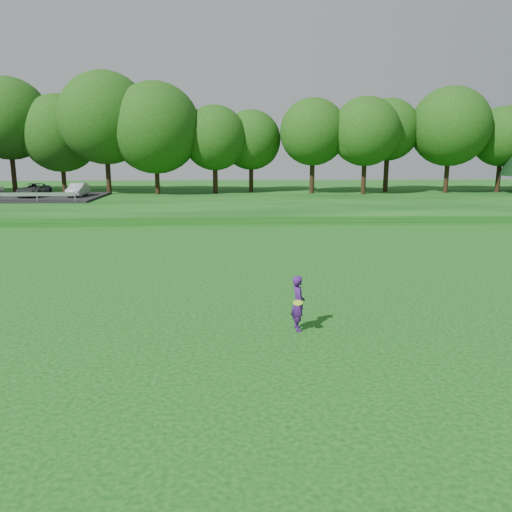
{
  "coord_description": "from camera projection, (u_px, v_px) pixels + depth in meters",
  "views": [
    {
      "loc": [
        0.28,
        -14.02,
        5.02
      ],
      "look_at": [
        1.1,
        3.35,
        1.3
      ],
      "focal_mm": 35.0,
      "sensor_mm": 36.0,
      "label": 1
    }
  ],
  "objects": [
    {
      "name": "woman",
      "position": [
        298.0,
        303.0,
        14.03
      ],
      "size": [
        0.44,
        0.94,
        1.58
      ],
      "color": "#43186C",
      "rests_on": "ground"
    },
    {
      "name": "walking_path",
      "position": [
        229.0,
        224.0,
        34.27
      ],
      "size": [
        130.0,
        1.6,
        0.04
      ],
      "primitive_type": "cube",
      "color": "gray",
      "rests_on": "ground"
    },
    {
      "name": "ground",
      "position": [
        224.0,
        323.0,
        14.74
      ],
      "size": [
        140.0,
        140.0,
        0.0
      ],
      "primitive_type": "plane",
      "color": "#0C3E10",
      "rests_on": "ground"
    },
    {
      "name": "treeline",
      "position": [
        229.0,
        118.0,
        50.16
      ],
      "size": [
        104.0,
        7.0,
        15.0
      ],
      "primitive_type": null,
      "color": "#13430F",
      "rests_on": "berm"
    },
    {
      "name": "berm",
      "position": [
        230.0,
        200.0,
        47.88
      ],
      "size": [
        130.0,
        30.0,
        0.6
      ],
      "primitive_type": "cube",
      "color": "#0C3E10",
      "rests_on": "ground"
    }
  ]
}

